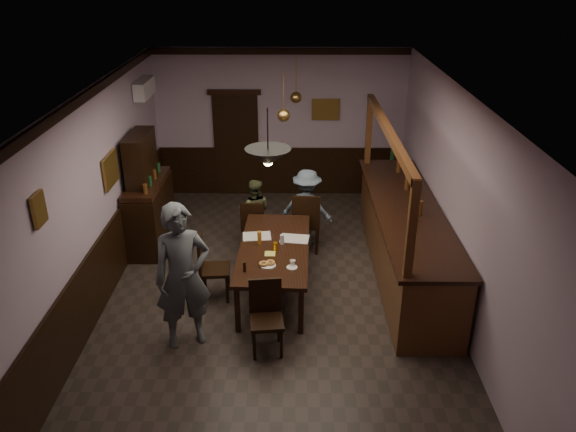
{
  "coord_description": "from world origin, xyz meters",
  "views": [
    {
      "loc": [
        0.23,
        -7.0,
        4.63
      ],
      "look_at": [
        0.18,
        0.38,
        1.15
      ],
      "focal_mm": 35.0,
      "sensor_mm": 36.0,
      "label": 1
    }
  ],
  "objects_px": {
    "person_seated_left": "(254,212)",
    "coffee_cup": "(293,263)",
    "person_standing": "(183,277)",
    "pendant_brass_far": "(296,98)",
    "chair_far_left": "(253,223)",
    "bar_counter": "(405,238)",
    "pendant_brass_mid": "(284,115)",
    "dining_table": "(274,251)",
    "soda_can": "(275,246)",
    "chair_far_right": "(306,220)",
    "chair_side": "(209,265)",
    "pendant_iron": "(268,157)",
    "chair_near": "(266,313)",
    "person_seated_right": "(307,208)",
    "sideboard": "(148,201)"
  },
  "relations": [
    {
      "from": "coffee_cup",
      "to": "pendant_brass_mid",
      "type": "relative_size",
      "value": 0.1
    },
    {
      "from": "pendant_brass_mid",
      "to": "pendant_brass_far",
      "type": "relative_size",
      "value": 1.0
    },
    {
      "from": "dining_table",
      "to": "chair_far_left",
      "type": "xyz_separation_m",
      "value": [
        -0.4,
        1.29,
        -0.19
      ]
    },
    {
      "from": "chair_near",
      "to": "pendant_brass_mid",
      "type": "relative_size",
      "value": 1.18
    },
    {
      "from": "person_standing",
      "to": "pendant_brass_mid",
      "type": "xyz_separation_m",
      "value": [
        1.22,
        2.69,
        1.32
      ]
    },
    {
      "from": "chair_far_left",
      "to": "chair_side",
      "type": "height_order",
      "value": "chair_side"
    },
    {
      "from": "chair_far_right",
      "to": "chair_near",
      "type": "height_order",
      "value": "chair_far_right"
    },
    {
      "from": "pendant_iron",
      "to": "pendant_brass_far",
      "type": "relative_size",
      "value": 0.88
    },
    {
      "from": "dining_table",
      "to": "chair_far_left",
      "type": "bearing_deg",
      "value": 107.1
    },
    {
      "from": "soda_can",
      "to": "pendant_brass_far",
      "type": "xyz_separation_m",
      "value": [
        0.3,
        2.78,
        1.49
      ]
    },
    {
      "from": "person_standing",
      "to": "pendant_iron",
      "type": "relative_size",
      "value": 2.74
    },
    {
      "from": "dining_table",
      "to": "chair_far_right",
      "type": "height_order",
      "value": "chair_far_right"
    },
    {
      "from": "chair_far_left",
      "to": "pendant_brass_mid",
      "type": "distance_m",
      "value": 1.89
    },
    {
      "from": "chair_far_right",
      "to": "pendant_iron",
      "type": "xyz_separation_m",
      "value": [
        -0.53,
        -2.04,
        1.82
      ]
    },
    {
      "from": "person_standing",
      "to": "coffee_cup",
      "type": "distance_m",
      "value": 1.53
    },
    {
      "from": "chair_near",
      "to": "coffee_cup",
      "type": "height_order",
      "value": "chair_near"
    },
    {
      "from": "soda_can",
      "to": "pendant_iron",
      "type": "height_order",
      "value": "pendant_iron"
    },
    {
      "from": "dining_table",
      "to": "chair_near",
      "type": "relative_size",
      "value": 2.35
    },
    {
      "from": "sideboard",
      "to": "chair_near",
      "type": "bearing_deg",
      "value": -53.21
    },
    {
      "from": "bar_counter",
      "to": "pendant_iron",
      "type": "height_order",
      "value": "pendant_iron"
    },
    {
      "from": "chair_far_right",
      "to": "person_seated_right",
      "type": "distance_m",
      "value": 0.3
    },
    {
      "from": "pendant_brass_mid",
      "to": "pendant_brass_far",
      "type": "bearing_deg",
      "value": 80.52
    },
    {
      "from": "chair_side",
      "to": "pendant_brass_mid",
      "type": "bearing_deg",
      "value": -36.75
    },
    {
      "from": "person_seated_left",
      "to": "coffee_cup",
      "type": "relative_size",
      "value": 14.63
    },
    {
      "from": "chair_far_right",
      "to": "chair_side",
      "type": "relative_size",
      "value": 1.08
    },
    {
      "from": "chair_side",
      "to": "person_seated_right",
      "type": "relative_size",
      "value": 0.72
    },
    {
      "from": "chair_far_left",
      "to": "sideboard",
      "type": "height_order",
      "value": "sideboard"
    },
    {
      "from": "chair_near",
      "to": "dining_table",
      "type": "bearing_deg",
      "value": 80.53
    },
    {
      "from": "person_seated_right",
      "to": "pendant_iron",
      "type": "height_order",
      "value": "pendant_iron"
    },
    {
      "from": "soda_can",
      "to": "person_seated_right",
      "type": "bearing_deg",
      "value": 73.27
    },
    {
      "from": "person_standing",
      "to": "coffee_cup",
      "type": "height_order",
      "value": "person_standing"
    },
    {
      "from": "person_seated_left",
      "to": "soda_can",
      "type": "bearing_deg",
      "value": 107.76
    },
    {
      "from": "chair_far_left",
      "to": "bar_counter",
      "type": "bearing_deg",
      "value": 165.01
    },
    {
      "from": "dining_table",
      "to": "pendant_brass_mid",
      "type": "relative_size",
      "value": 2.76
    },
    {
      "from": "person_standing",
      "to": "pendant_brass_far",
      "type": "bearing_deg",
      "value": 47.93
    },
    {
      "from": "chair_far_left",
      "to": "bar_counter",
      "type": "distance_m",
      "value": 2.52
    },
    {
      "from": "chair_side",
      "to": "soda_can",
      "type": "xyz_separation_m",
      "value": [
        0.96,
        0.07,
        0.27
      ]
    },
    {
      "from": "chair_near",
      "to": "coffee_cup",
      "type": "xyz_separation_m",
      "value": [
        0.33,
        0.77,
        0.28
      ]
    },
    {
      "from": "dining_table",
      "to": "person_standing",
      "type": "relative_size",
      "value": 1.15
    },
    {
      "from": "coffee_cup",
      "to": "person_seated_left",
      "type": "bearing_deg",
      "value": 109.53
    },
    {
      "from": "person_seated_right",
      "to": "pendant_brass_far",
      "type": "bearing_deg",
      "value": -63.01
    },
    {
      "from": "person_standing",
      "to": "pendant_iron",
      "type": "distance_m",
      "value": 1.83
    },
    {
      "from": "person_seated_right",
      "to": "dining_table",
      "type": "bearing_deg",
      "value": 89.14
    },
    {
      "from": "person_seated_right",
      "to": "chair_far_left",
      "type": "bearing_deg",
      "value": 32.31
    },
    {
      "from": "person_standing",
      "to": "pendant_iron",
      "type": "bearing_deg",
      "value": -1.09
    },
    {
      "from": "coffee_cup",
      "to": "soda_can",
      "type": "xyz_separation_m",
      "value": [
        -0.25,
        0.45,
        0.01
      ]
    },
    {
      "from": "person_standing",
      "to": "coffee_cup",
      "type": "bearing_deg",
      "value": 3.82
    },
    {
      "from": "dining_table",
      "to": "coffee_cup",
      "type": "distance_m",
      "value": 0.62
    },
    {
      "from": "coffee_cup",
      "to": "person_seated_right",
      "type": "bearing_deg",
      "value": 85.59
    },
    {
      "from": "chair_far_right",
      "to": "bar_counter",
      "type": "relative_size",
      "value": 0.25
    }
  ]
}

